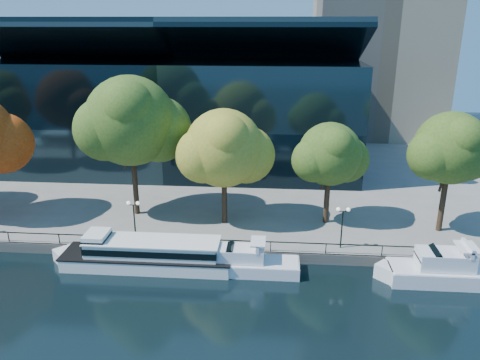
# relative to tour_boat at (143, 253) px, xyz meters

# --- Properties ---
(ground) EXTENTS (160.00, 160.00, 0.00)m
(ground) POSITION_rel_tour_boat_xyz_m (1.40, -1.40, -1.34)
(ground) COLOR black
(ground) RESTS_ON ground
(promenade) EXTENTS (90.00, 67.08, 1.00)m
(promenade) POSITION_rel_tour_boat_xyz_m (1.40, 34.98, -0.84)
(promenade) COLOR slate
(promenade) RESTS_ON ground
(railing) EXTENTS (88.20, 0.08, 0.99)m
(railing) POSITION_rel_tour_boat_xyz_m (1.40, 1.85, 0.60)
(railing) COLOR black
(railing) RESTS_ON promenade
(convention_building) EXTENTS (50.00, 24.57, 21.43)m
(convention_building) POSITION_rel_tour_boat_xyz_m (-2.60, 30.39, 7.16)
(convention_building) COLOR black
(convention_building) RESTS_ON ground
(tour_boat) EXTENTS (16.65, 3.71, 3.16)m
(tour_boat) POSITION_rel_tour_boat_xyz_m (0.00, 0.00, 0.00)
(tour_boat) COLOR white
(tour_boat) RESTS_ON ground
(cruiser_near) EXTENTS (10.57, 2.72, 3.06)m
(cruiser_near) POSITION_rel_tour_boat_xyz_m (8.76, -0.28, -0.39)
(cruiser_near) COLOR white
(cruiser_near) RESTS_ON ground
(cruiser_far) EXTENTS (11.15, 3.09, 3.64)m
(cruiser_far) POSITION_rel_tour_boat_xyz_m (26.01, -0.61, -0.19)
(cruiser_far) COLOR white
(cruiser_far) RESTS_ON ground
(tree_2) EXTENTS (11.63, 9.54, 14.93)m
(tree_2) POSITION_rel_tour_boat_xyz_m (-3.14, 9.53, 9.73)
(tree_2) COLOR black
(tree_2) RESTS_ON promenade
(tree_3) EXTENTS (9.83, 8.06, 11.95)m
(tree_3) POSITION_rel_tour_boat_xyz_m (6.63, 7.99, 7.50)
(tree_3) COLOR black
(tree_3) RESTS_ON promenade
(tree_4) EXTENTS (7.97, 6.53, 10.58)m
(tree_4) POSITION_rel_tour_boat_xyz_m (17.15, 8.87, 6.91)
(tree_4) COLOR black
(tree_4) RESTS_ON promenade
(tree_5) EXTENTS (8.70, 7.13, 12.04)m
(tree_5) POSITION_rel_tour_boat_xyz_m (28.37, 7.71, 8.06)
(tree_5) COLOR black
(tree_5) RESTS_ON promenade
(lamp_1) EXTENTS (1.26, 0.36, 4.03)m
(lamp_1) POSITION_rel_tour_boat_xyz_m (-1.58, 3.10, 2.64)
(lamp_1) COLOR black
(lamp_1) RESTS_ON promenade
(lamp_2) EXTENTS (1.26, 0.36, 4.03)m
(lamp_2) POSITION_rel_tour_boat_xyz_m (17.87, 3.10, 2.64)
(lamp_2) COLOR black
(lamp_2) RESTS_ON promenade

